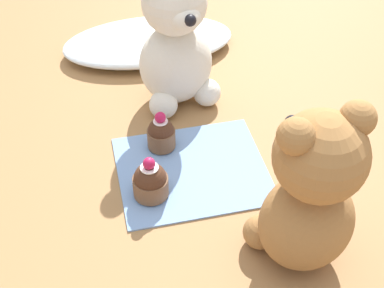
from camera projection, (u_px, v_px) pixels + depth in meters
ground_plane at (192, 171)px, 0.83m from camera, size 4.00×4.00×0.00m
knitted_placemat at (192, 169)px, 0.83m from camera, size 0.23×0.20×0.01m
tulle_cloth at (149, 41)px, 1.07m from camera, size 0.34×0.18×0.04m
teddy_bear_cream at (176, 44)px, 0.89m from camera, size 0.15×0.14×0.25m
teddy_bear_tan at (310, 194)px, 0.64m from camera, size 0.14×0.13×0.25m
cupcake_near_cream_bear at (161, 133)px, 0.85m from camera, size 0.05×0.05×0.07m
cupcake_near_tan_bear at (150, 181)px, 0.77m from camera, size 0.05×0.05×0.07m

